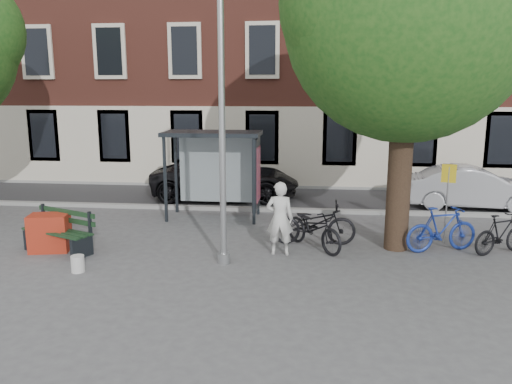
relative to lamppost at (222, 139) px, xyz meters
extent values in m
plane|color=#4C4C4F|center=(0.00, 0.00, -2.78)|extent=(90.00, 90.00, 0.00)
cube|color=#28282B|center=(0.00, 7.00, -2.78)|extent=(40.00, 4.00, 0.01)
cube|color=gray|center=(0.00, 5.00, -2.72)|extent=(40.00, 0.25, 0.12)
cube|color=gray|center=(0.00, 9.00, -2.72)|extent=(40.00, 0.25, 0.12)
cube|color=brown|center=(0.00, 13.00, 4.22)|extent=(30.00, 8.00, 14.00)
cylinder|color=#9EA0A3|center=(0.00, 0.00, 0.22)|extent=(0.14, 0.14, 6.00)
cylinder|color=#9EA0A3|center=(0.00, 0.00, -2.66)|extent=(0.28, 0.28, 0.24)
cylinder|color=black|center=(4.00, 1.50, -1.08)|extent=(0.56, 0.56, 3.40)
sphere|color=#194B16|center=(4.00, 1.50, 2.62)|extent=(5.60, 5.60, 5.60)
sphere|color=#194B16|center=(3.20, 1.20, 2.92)|extent=(4.20, 4.20, 4.20)
cube|color=#1E2328|center=(-2.30, 3.40, -1.53)|extent=(0.08, 0.08, 2.50)
cube|color=#1E2328|center=(0.30, 3.40, -1.53)|extent=(0.08, 0.08, 2.50)
cube|color=#1E2328|center=(-2.30, 4.60, -1.53)|extent=(0.08, 0.08, 2.50)
cube|color=#1E2328|center=(0.30, 4.60, -1.53)|extent=(0.08, 0.08, 2.50)
cube|color=#1E2328|center=(-1.00, 4.00, -0.22)|extent=(2.85, 1.45, 0.12)
cube|color=#8C999E|center=(-1.00, 4.60, -1.41)|extent=(2.34, 0.04, 2.00)
cube|color=#1E2328|center=(0.30, 4.00, -1.41)|extent=(0.12, 1.14, 2.12)
cube|color=#D84C19|center=(0.37, 4.00, -1.41)|extent=(0.02, 0.90, 1.62)
imported|color=silver|center=(1.20, 0.78, -1.91)|extent=(0.64, 0.42, 1.74)
cube|color=#1E2328|center=(-4.83, 0.68, -2.54)|extent=(0.32, 0.59, 0.49)
cube|color=#1E2328|center=(-3.33, 0.03, -2.54)|extent=(0.32, 0.59, 0.49)
cube|color=#17331B|center=(-4.16, 0.17, -2.27)|extent=(1.80, 0.88, 0.04)
cube|color=#17331B|center=(-4.08, 0.35, -2.27)|extent=(1.80, 0.88, 0.04)
cube|color=#17331B|center=(-4.00, 0.53, -2.27)|extent=(1.80, 0.88, 0.04)
cube|color=#17331B|center=(-3.96, 0.63, -2.05)|extent=(1.77, 0.81, 0.11)
cube|color=#17331B|center=(-3.96, 0.63, -1.86)|extent=(1.77, 0.81, 0.11)
imported|color=black|center=(2.00, 1.65, -2.24)|extent=(2.11, 0.78, 1.10)
imported|color=navy|center=(5.04, 1.39, -2.23)|extent=(1.91, 1.08, 1.11)
imported|color=black|center=(2.00, 1.27, -2.26)|extent=(1.80, 1.96, 1.04)
imported|color=black|center=(6.40, 1.38, -2.30)|extent=(1.63, 1.17, 0.97)
imported|color=black|center=(-1.11, 6.87, -2.06)|extent=(5.35, 2.70, 1.45)
imported|color=#AAABB2|center=(7.18, 6.11, -2.09)|extent=(4.34, 1.85, 1.39)
cube|color=#9D2714|center=(-4.31, 0.43, -2.33)|extent=(1.00, 0.77, 0.90)
cylinder|color=silver|center=(-3.00, -0.87, -2.60)|extent=(0.37, 0.37, 0.36)
cylinder|color=#9EA0A3|center=(5.30, 2.09, -1.81)|extent=(0.04, 0.04, 1.96)
cube|color=gold|center=(5.30, 2.09, -0.99)|extent=(0.34, 0.13, 0.46)
camera|label=1|loc=(1.86, -10.50, 1.01)|focal=35.00mm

